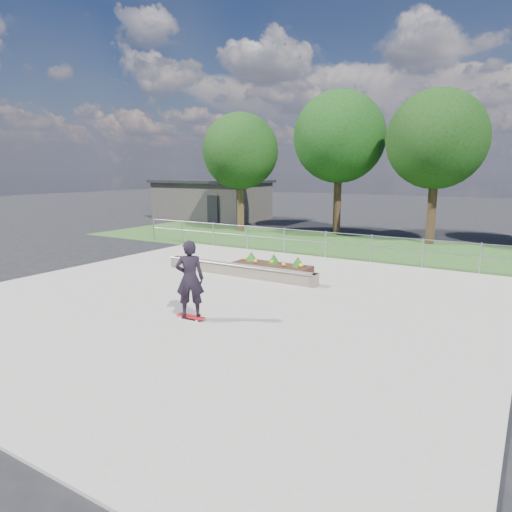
{
  "coord_description": "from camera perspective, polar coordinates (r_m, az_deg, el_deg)",
  "views": [
    {
      "loc": [
        7.56,
        -10.45,
        3.75
      ],
      "look_at": [
        0.2,
        1.5,
        1.1
      ],
      "focal_mm": 32.0,
      "sensor_mm": 36.0,
      "label": 1
    }
  ],
  "objects": [
    {
      "name": "ground",
      "position": [
        13.43,
        -4.11,
        -5.55
      ],
      "size": [
        120.0,
        120.0,
        0.0
      ],
      "primitive_type": "plane",
      "color": "black",
      "rests_on": "ground"
    },
    {
      "name": "grass_verge",
      "position": [
        23.04,
        12.06,
        1.12
      ],
      "size": [
        30.0,
        8.0,
        0.02
      ],
      "primitive_type": "cube",
      "color": "#274B1E",
      "rests_on": "ground"
    },
    {
      "name": "concrete_slab",
      "position": [
        13.42,
        -4.11,
        -5.43
      ],
      "size": [
        15.0,
        15.0,
        0.06
      ],
      "primitive_type": "cube",
      "color": "gray",
      "rests_on": "ground"
    },
    {
      "name": "fence",
      "position": [
        19.7,
        8.7,
        1.87
      ],
      "size": [
        20.06,
        0.06,
        1.2
      ],
      "color": "gray",
      "rests_on": "ground"
    },
    {
      "name": "building",
      "position": [
        35.76,
        -5.55,
        7.05
      ],
      "size": [
        8.4,
        5.4,
        3.0
      ],
      "color": "#312F2C",
      "rests_on": "ground"
    },
    {
      "name": "tree_far_left",
      "position": [
        28.16,
        -1.98,
        12.94
      ],
      "size": [
        4.55,
        4.55,
        7.15
      ],
      "color": "#362615",
      "rests_on": "ground"
    },
    {
      "name": "tree_mid_left",
      "position": [
        27.43,
        10.38,
        14.41
      ],
      "size": [
        5.25,
        5.25,
        8.25
      ],
      "color": "black",
      "rests_on": "ground"
    },
    {
      "name": "tree_mid_right",
      "position": [
        24.91,
        21.65,
        13.37
      ],
      "size": [
        4.9,
        4.9,
        7.7
      ],
      "color": "black",
      "rests_on": "ground"
    },
    {
      "name": "grind_ledge",
      "position": [
        16.15,
        -2.18,
        -1.78
      ],
      "size": [
        6.0,
        0.44,
        0.43
      ],
      "color": "#65594B",
      "rests_on": "concrete_slab"
    },
    {
      "name": "planter_bed",
      "position": [
        16.94,
        1.9,
        -1.26
      ],
      "size": [
        3.0,
        1.2,
        0.61
      ],
      "color": "black",
      "rests_on": "concrete_slab"
    },
    {
      "name": "skateboarder",
      "position": [
        11.4,
        -8.28,
        -2.84
      ],
      "size": [
        0.84,
        0.77,
        2.01
      ],
      "color": "white",
      "rests_on": "concrete_slab"
    }
  ]
}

